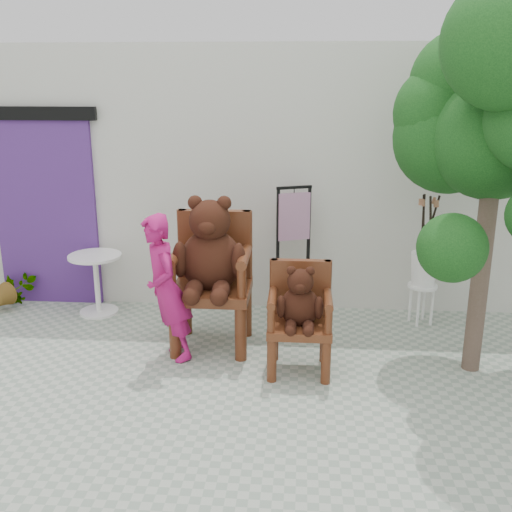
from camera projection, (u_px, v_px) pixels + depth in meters
The scene contains 11 objects.
ground_plane at pixel (297, 429), 4.68m from camera, with size 60.00×60.00×0.00m, color #9CA392.
back_wall at pixel (302, 176), 7.21m from camera, with size 9.00×1.00×3.00m, color beige.
doorway at pixel (46, 208), 7.03m from camera, with size 1.40×0.11×2.33m.
chair_big at pixel (211, 261), 5.90m from camera, with size 0.77×0.82×1.56m.
chair_small at pixel (300, 308), 5.46m from camera, with size 0.58×0.55×1.02m.
person at pixel (167, 289), 5.64m from camera, with size 0.53×0.35×1.44m, color #AD1561.
cafe_table at pixel (96, 277), 6.86m from camera, with size 0.60×0.60×0.70m.
display_stand at pixel (293, 268), 6.69m from camera, with size 0.55×0.49×1.51m.
stool_bucket at pixel (424, 268), 6.50m from camera, with size 0.32×0.32×1.45m.
tree at pixel (487, 113), 5.12m from camera, with size 1.80×2.00×3.40m.
potted_plant at pixel (12, 289), 7.07m from camera, with size 0.43×0.37×0.48m, color #0E3411.
Camera 1 is at (-0.00, -4.10, 2.64)m, focal length 42.00 mm.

